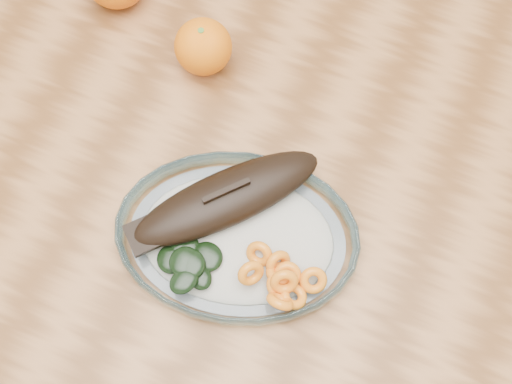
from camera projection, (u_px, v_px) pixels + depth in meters
ground at (225, 273)px, 1.54m from camera, size 3.00×3.00×0.00m
dining_table at (204, 171)px, 0.93m from camera, size 1.20×0.80×0.75m
plated_meal at (236, 234)px, 0.77m from camera, size 0.65×0.65×0.08m
orange_right at (203, 47)px, 0.84m from camera, size 0.08×0.08×0.08m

